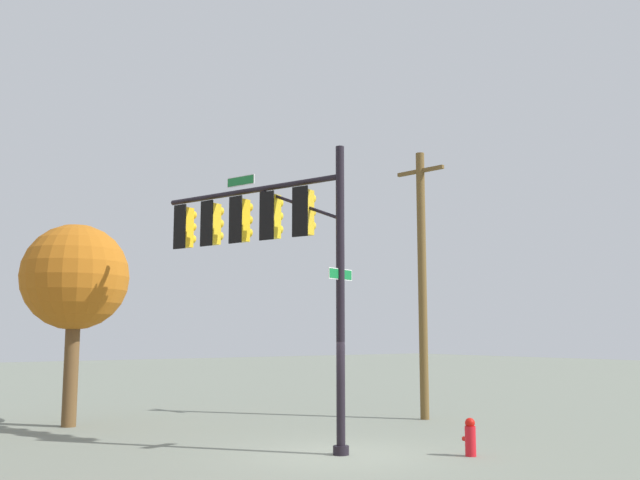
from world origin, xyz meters
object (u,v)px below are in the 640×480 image
utility_pole (422,279)px  tree_near (75,278)px  signal_pole_assembly (262,235)px  fire_hydrant (470,437)px

utility_pole → tree_near: utility_pole is taller
utility_pole → tree_near: bearing=63.4°
signal_pole_assembly → fire_hydrant: (-4.12, -2.91, -4.75)m
signal_pole_assembly → utility_pole: bearing=-78.8°
signal_pole_assembly → tree_near: bearing=23.7°
utility_pole → tree_near: 10.80m
fire_hydrant → utility_pole: bearing=-36.1°
tree_near → utility_pole: bearing=-116.6°
signal_pole_assembly → utility_pole: size_ratio=0.82×
signal_pole_assembly → utility_pole: utility_pole is taller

